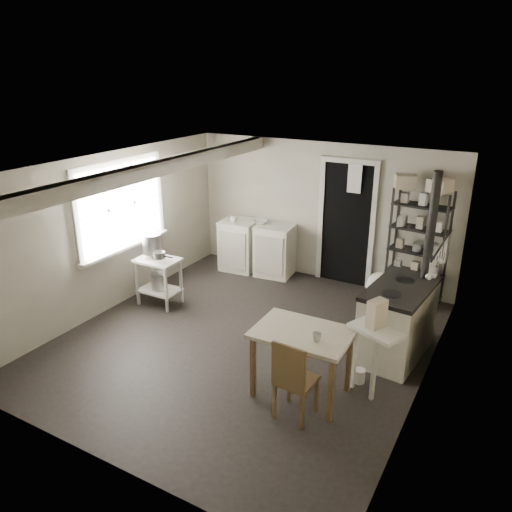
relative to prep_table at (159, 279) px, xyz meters
The scene contains 31 objects.
floor 1.77m from the prep_table, 10.76° to the right, with size 5.00×5.00×0.00m, color black.
ceiling 2.57m from the prep_table, 10.76° to the right, with size 5.00×5.00×0.00m, color silver.
wall_back 2.86m from the prep_table, 52.13° to the left, with size 4.50×0.02×2.30m, color #AAA591.
wall_front 3.38m from the prep_table, 59.03° to the right, with size 4.50×0.02×2.30m, color #AAA591.
wall_left 0.99m from the prep_table, 149.95° to the right, with size 0.02×5.00×2.30m, color #AAA591.
wall_right 4.03m from the prep_table, ahead, with size 0.02×5.00×2.30m, color #AAA591.
window 1.23m from the prep_table, 166.97° to the right, with size 0.12×1.76×1.28m, color beige, non-canonical shape.
doorway 3.09m from the prep_table, 45.06° to the left, with size 0.96×0.10×2.08m, color beige, non-canonical shape.
ceiling_beam 1.89m from the prep_table, 33.09° to the right, with size 0.18×5.00×0.18m, color beige, non-canonical shape.
wallpaper_panel 4.02m from the prep_table, ahead, with size 0.01×5.00×2.30m, color beige, non-canonical shape.
utensil_rail 4.06m from the prep_table, ahead, with size 0.06×1.20×0.44m, color #B1B1B4, non-canonical shape.
prep_table is the anchor object (origin of this frame).
stockpot 0.55m from the prep_table, 164.12° to the left, with size 0.28×0.28×0.30m, color #B1B1B4.
saucepan 0.48m from the prep_table, 36.00° to the right, with size 0.17×0.17×0.09m, color #B1B1B4.
bucket 0.03m from the prep_table, 61.24° to the right, with size 0.23×0.23×0.25m, color #B1B1B4.
base_cabinets 1.97m from the prep_table, 70.59° to the left, with size 1.36×0.58×0.89m, color beige, non-canonical shape.
mixing_bowl 2.07m from the prep_table, 68.71° to the left, with size 0.30×0.30×0.07m, color silver.
counter_cup 1.82m from the prep_table, 81.07° to the left, with size 0.12×0.12×0.09m, color silver.
shelf_rack 3.92m from the prep_table, 30.76° to the left, with size 0.83×0.32×1.76m, color black, non-canonical shape.
shelf_jar 3.73m from the prep_table, 32.42° to the left, with size 0.09×0.09×0.19m, color silver.
storage_box_a 3.97m from the prep_table, 32.46° to the left, with size 0.29×0.25×0.20m, color beige.
storage_box_b 4.34m from the prep_table, 28.77° to the left, with size 0.28×0.26×0.18m, color beige.
stove 3.52m from the prep_table, ahead, with size 0.65×1.18×0.93m, color beige, non-canonical shape.
stovepipe 3.95m from the prep_table, 11.17° to the left, with size 0.12×0.12×1.56m, color black, non-canonical shape.
side_ledge 3.59m from the prep_table, 11.52° to the right, with size 0.56×0.30×0.86m, color beige, non-canonical shape.
oats_box 3.61m from the prep_table, 10.86° to the right, with size 0.12×0.20×0.30m, color beige.
work_table 2.99m from the prep_table, 19.67° to the right, with size 1.03×0.72×0.78m, color beige, non-canonical shape.
table_cup 3.25m from the prep_table, 20.43° to the right, with size 0.10×0.10×0.09m, color silver.
chair 3.22m from the prep_table, 24.94° to the right, with size 0.37×0.39×0.90m, color brown, non-canonical shape.
flour_sack 3.36m from the prep_table, 30.83° to the left, with size 0.39×0.33×0.47m, color white.
floor_crock 3.36m from the prep_table, ahead, with size 0.13×0.13×0.16m, color silver.
Camera 1 is at (2.97, -4.97, 3.40)m, focal length 35.00 mm.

